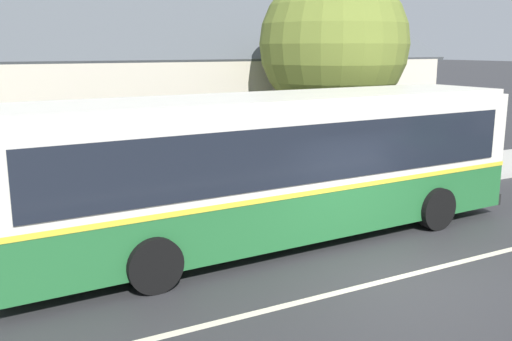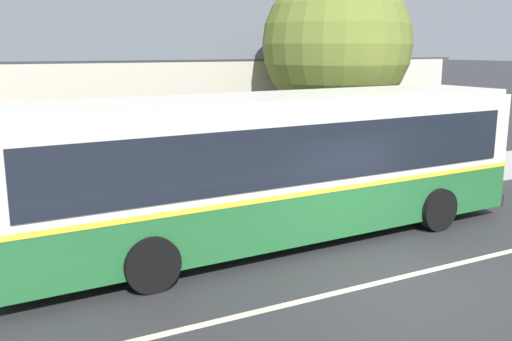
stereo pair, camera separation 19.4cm
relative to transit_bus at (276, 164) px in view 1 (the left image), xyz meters
The scene contains 6 objects.
ground_plane 3.54m from the transit_bus, 69.31° to the right, with size 300.00×300.00×0.00m, color #2D2D30.
sidewalk_far 3.67m from the transit_bus, 70.52° to the left, with size 60.00×3.00×0.15m, color #ADAAA3.
lane_divider_stripe 3.54m from the transit_bus, 69.31° to the right, with size 60.00×0.16×0.01m, color beige.
community_building 11.49m from the transit_bus, 93.63° to the left, with size 24.13×10.58×7.25m.
transit_bus is the anchor object (origin of this frame).
street_tree_primary 6.81m from the transit_bus, 43.48° to the left, with size 4.58×4.58×6.55m.
Camera 1 is at (-7.21, -7.38, 4.15)m, focal length 40.00 mm.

